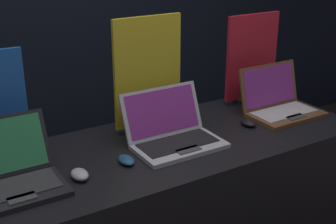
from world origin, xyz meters
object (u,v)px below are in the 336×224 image
Objects in this scene: promo_stand_middle at (148,76)px; laptop_middle at (173,132)px; mouse_front at (80,174)px; laptop_back at (279,103)px; laptop_front at (11,174)px; mouse_back at (248,123)px; promo_stand_back at (252,60)px; mouse_middle at (126,160)px.

laptop_middle is at bearing -90.00° from promo_stand_middle.
mouse_front is at bearing -147.46° from promo_stand_middle.
laptop_front is at bearing -178.43° from laptop_back.
mouse_back is (1.14, -0.01, -0.04)m from laptop_front.
promo_stand_back is (1.15, 0.34, 0.21)m from mouse_front.
laptop_front is 1.42m from promo_stand_back.
mouse_middle is 0.18× the size of promo_stand_middle.
mouse_middle is 0.69m from mouse_back.
promo_stand_middle is (0.47, 0.30, 0.24)m from mouse_front.
laptop_middle reaches higher than mouse_front.
mouse_front is 0.25× the size of laptop_back.
laptop_middle reaches higher than mouse_middle.
mouse_middle is (0.45, -0.05, -0.04)m from laptop_front.
mouse_back is at bearing 3.56° from mouse_middle.
mouse_front is 1.02× the size of mouse_back.
mouse_back is at bearing -0.38° from laptop_front.
laptop_front is 1.14m from mouse_back.
promo_stand_middle is 0.67m from promo_stand_back.
laptop_middle is at bearing 9.82° from mouse_front.
laptop_front reaches higher than mouse_front.
mouse_back is (0.90, 0.06, -0.00)m from mouse_front.
laptop_front is at bearing 163.18° from mouse_front.
mouse_back is 0.19× the size of promo_stand_back.
mouse_front is 0.21m from mouse_middle.
laptop_middle is 0.27m from mouse_middle.
laptop_back is at bearing 1.57° from laptop_front.
promo_stand_back is (0.67, 0.26, 0.18)m from laptop_middle.
promo_stand_middle reaches higher than laptop_middle.
laptop_back reaches higher than laptop_middle.
promo_stand_middle is at bearing 32.54° from mouse_front.
promo_stand_back is at bearing 3.51° from promo_stand_middle.
laptop_front is 0.65× the size of promo_stand_middle.
mouse_middle is 1.05× the size of mouse_back.
laptop_front is at bearing -179.19° from laptop_middle.
promo_stand_middle reaches higher than mouse_back.
promo_stand_middle is at bearing 90.00° from laptop_middle.
promo_stand_middle reaches higher than mouse_front.
laptop_front is 0.90× the size of laptop_middle.
promo_stand_middle reaches higher than laptop_back.
mouse_middle is at bearing 5.80° from mouse_front.
promo_stand_back is at bearing 16.70° from mouse_front.
promo_stand_back is (-0.00, 0.23, 0.18)m from laptop_back.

